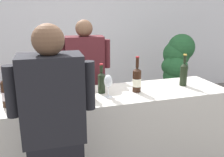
# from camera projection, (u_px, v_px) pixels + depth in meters

# --- Properties ---
(wall_back) EXTENTS (8.00, 0.10, 2.80)m
(wall_back) POSITION_uv_depth(u_px,v_px,m) (73.00, 27.00, 4.68)
(wall_back) COLOR white
(wall_back) RESTS_ON ground_plane
(counter) EXTENTS (2.28, 0.62, 0.95)m
(counter) POSITION_uv_depth(u_px,v_px,m) (115.00, 137.00, 2.54)
(counter) COLOR beige
(counter) RESTS_ON ground_plane
(wine_bottle_0) EXTENTS (0.09, 0.09, 0.35)m
(wine_bottle_0) POSITION_uv_depth(u_px,v_px,m) (137.00, 80.00, 2.42)
(wine_bottle_0) COLOR black
(wine_bottle_0) RESTS_ON counter
(wine_bottle_1) EXTENTS (0.07, 0.07, 0.29)m
(wine_bottle_1) POSITION_uv_depth(u_px,v_px,m) (101.00, 81.00, 2.39)
(wine_bottle_1) COLOR black
(wine_bottle_1) RESTS_ON counter
(wine_bottle_2) EXTENTS (0.08, 0.08, 0.32)m
(wine_bottle_2) POSITION_uv_depth(u_px,v_px,m) (88.00, 86.00, 2.26)
(wine_bottle_2) COLOR black
(wine_bottle_2) RESTS_ON counter
(wine_bottle_3) EXTENTS (0.08, 0.08, 0.34)m
(wine_bottle_3) POSITION_uv_depth(u_px,v_px,m) (6.00, 92.00, 2.05)
(wine_bottle_3) COLOR black
(wine_bottle_3) RESTS_ON counter
(wine_bottle_4) EXTENTS (0.08, 0.08, 0.34)m
(wine_bottle_4) POSITION_uv_depth(u_px,v_px,m) (184.00, 73.00, 2.62)
(wine_bottle_4) COLOR black
(wine_bottle_4) RESTS_ON counter
(wine_bottle_5) EXTENTS (0.08, 0.08, 0.32)m
(wine_bottle_5) POSITION_uv_depth(u_px,v_px,m) (42.00, 94.00, 2.04)
(wine_bottle_5) COLOR black
(wine_bottle_5) RESTS_ON counter
(wine_glass) EXTENTS (0.08, 0.08, 0.21)m
(wine_glass) POSITION_uv_depth(u_px,v_px,m) (108.00, 82.00, 2.27)
(wine_glass) COLOR silver
(wine_glass) RESTS_ON counter
(person_server) EXTENTS (0.60, 0.29, 1.62)m
(person_server) POSITION_uv_depth(u_px,v_px,m) (86.00, 89.00, 3.03)
(person_server) COLOR black
(person_server) RESTS_ON ground_plane
(person_guest) EXTENTS (0.55, 0.25, 1.66)m
(person_guest) POSITION_uv_depth(u_px,v_px,m) (56.00, 152.00, 1.66)
(person_guest) COLOR black
(person_guest) RESTS_ON ground_plane
(potted_shrub) EXTENTS (0.60, 0.56, 1.34)m
(potted_shrub) POSITION_uv_depth(u_px,v_px,m) (177.00, 65.00, 4.20)
(potted_shrub) COLOR brown
(potted_shrub) RESTS_ON ground_plane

